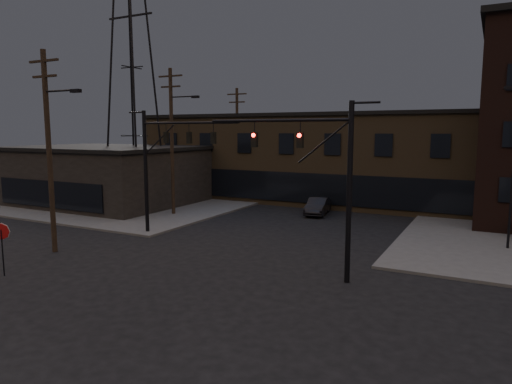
% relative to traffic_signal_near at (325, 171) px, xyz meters
% --- Properties ---
extents(ground, '(140.00, 140.00, 0.00)m').
position_rel_traffic_signal_near_xyz_m(ground, '(-5.36, -4.50, -4.93)').
color(ground, black).
rests_on(ground, ground).
extents(sidewalk_nw, '(30.00, 30.00, 0.15)m').
position_rel_traffic_signal_near_xyz_m(sidewalk_nw, '(-27.36, 17.50, -4.86)').
color(sidewalk_nw, '#474744').
rests_on(sidewalk_nw, ground).
extents(building_row, '(40.00, 12.00, 8.00)m').
position_rel_traffic_signal_near_xyz_m(building_row, '(-5.36, 23.50, -0.93)').
color(building_row, '#4A3B27').
rests_on(building_row, ground).
extents(building_left, '(16.00, 12.00, 5.00)m').
position_rel_traffic_signal_near_xyz_m(building_left, '(-25.36, 11.50, -2.43)').
color(building_left, black).
rests_on(building_left, ground).
extents(traffic_signal_near, '(7.12, 0.24, 8.00)m').
position_rel_traffic_signal_near_xyz_m(traffic_signal_near, '(0.00, 0.00, 0.00)').
color(traffic_signal_near, black).
rests_on(traffic_signal_near, ground).
extents(traffic_signal_far, '(7.12, 0.24, 8.00)m').
position_rel_traffic_signal_near_xyz_m(traffic_signal_far, '(-12.07, 3.50, 0.08)').
color(traffic_signal_far, black).
rests_on(traffic_signal_far, ground).
extents(stop_sign, '(0.72, 0.33, 2.48)m').
position_rel_traffic_signal_near_xyz_m(stop_sign, '(-13.36, -6.49, -3.09)').
color(stop_sign, black).
rests_on(stop_sign, ground).
extents(utility_pole_near, '(3.70, 0.28, 11.00)m').
position_rel_traffic_signal_near_xyz_m(utility_pole_near, '(-14.79, -2.50, 0.94)').
color(utility_pole_near, black).
rests_on(utility_pole_near, ground).
extents(utility_pole_mid, '(3.70, 0.28, 11.50)m').
position_rel_traffic_signal_near_xyz_m(utility_pole_mid, '(-15.79, 9.50, 1.19)').
color(utility_pole_mid, black).
rests_on(utility_pole_mid, ground).
extents(utility_pole_far, '(2.20, 0.28, 11.00)m').
position_rel_traffic_signal_near_xyz_m(utility_pole_far, '(-16.86, 21.50, 0.85)').
color(utility_pole_far, black).
rests_on(utility_pole_far, ground).
extents(transmission_tower, '(7.00, 7.00, 25.00)m').
position_rel_traffic_signal_near_xyz_m(transmission_tower, '(-23.36, 13.50, 7.57)').
color(transmission_tower, black).
rests_on(transmission_tower, ground).
extents(car_crossing, '(2.03, 4.32, 1.37)m').
position_rel_traffic_signal_near_xyz_m(car_crossing, '(-5.73, 15.19, -4.25)').
color(car_crossing, black).
rests_on(car_crossing, ground).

